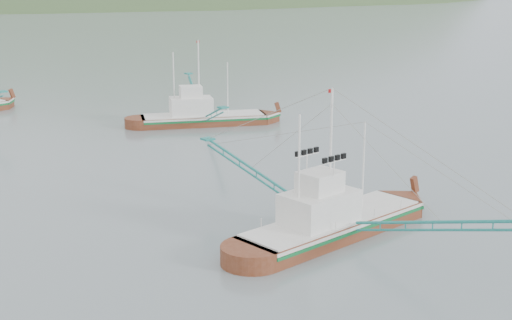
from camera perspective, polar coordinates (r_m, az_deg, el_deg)
ground at (r=42.69m, az=4.96°, el=-5.75°), size 1200.00×1200.00×0.00m
main_boat at (r=41.69m, az=6.05°, el=-4.32°), size 13.09×23.23×9.42m
bg_boat_right at (r=73.10m, az=-4.30°, el=4.29°), size 13.08×21.72×9.29m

